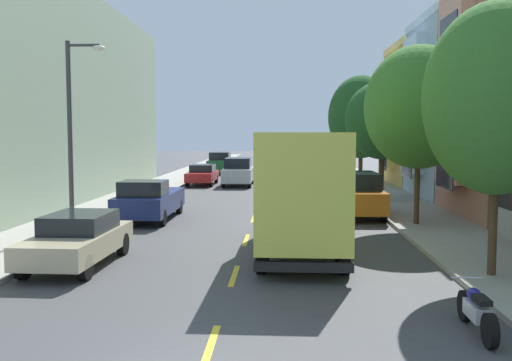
# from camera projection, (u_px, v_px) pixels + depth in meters

# --- Properties ---
(ground_plane) EXTENTS (160.00, 160.00, 0.00)m
(ground_plane) POSITION_uv_depth(u_px,v_px,m) (263.00, 189.00, 37.83)
(ground_plane) COLOR #424244
(sidewalk_left) EXTENTS (3.20, 120.00, 0.14)m
(sidewalk_left) POSITION_uv_depth(u_px,v_px,m) (148.00, 191.00, 36.15)
(sidewalk_left) COLOR #A39E93
(sidewalk_left) RESTS_ON ground_plane
(sidewalk_right) EXTENTS (3.20, 120.00, 0.14)m
(sidewalk_right) POSITION_uv_depth(u_px,v_px,m) (379.00, 192.00, 35.51)
(sidewalk_right) COLOR #A39E93
(sidewalk_right) RESTS_ON ground_plane
(lane_centerline_dashes) EXTENTS (0.14, 47.20, 0.01)m
(lane_centerline_dashes) POSITION_uv_depth(u_px,v_px,m) (260.00, 199.00, 32.35)
(lane_centerline_dashes) COLOR yellow
(lane_centerline_dashes) RESTS_ON ground_plane
(townhouse_fourth_powder_blue) EXTENTS (10.96, 7.39, 9.97)m
(townhouse_fourth_powder_blue) POSITION_uv_depth(u_px,v_px,m) (512.00, 112.00, 31.95)
(townhouse_fourth_powder_blue) COLOR #9EB7CC
(townhouse_fourth_powder_blue) RESTS_ON ground_plane
(townhouse_fifth_mustard) EXTENTS (13.16, 7.39, 9.62)m
(townhouse_fifth_mustard) POSITION_uv_depth(u_px,v_px,m) (484.00, 119.00, 39.48)
(townhouse_fifth_mustard) COLOR tan
(townhouse_fifth_mustard) RESTS_ON ground_plane
(street_tree_nearest) EXTENTS (3.54, 3.54, 6.68)m
(street_tree_nearest) POSITION_uv_depth(u_px,v_px,m) (497.00, 98.00, 14.10)
(street_tree_nearest) COLOR #47331E
(street_tree_nearest) RESTS_ON sidewalk_right
(street_tree_second) EXTENTS (4.13, 4.13, 6.83)m
(street_tree_second) POSITION_uv_depth(u_px,v_px,m) (419.00, 107.00, 22.19)
(street_tree_second) COLOR #47331E
(street_tree_second) RESTS_ON sidewalk_right
(street_tree_third) EXTENTS (3.85, 3.85, 6.19)m
(street_tree_third) POSITION_uv_depth(u_px,v_px,m) (382.00, 120.00, 30.31)
(street_tree_third) COLOR #47331E
(street_tree_third) RESTS_ON sidewalk_right
(street_tree_farthest) EXTENTS (4.33, 4.33, 7.28)m
(street_tree_farthest) POSITION_uv_depth(u_px,v_px,m) (361.00, 117.00, 38.37)
(street_tree_farthest) COLOR #47331E
(street_tree_farthest) RESTS_ON sidewalk_right
(street_lamp) EXTENTS (1.35, 0.28, 6.62)m
(street_lamp) POSITION_uv_depth(u_px,v_px,m) (74.00, 123.00, 20.08)
(street_lamp) COLOR #38383D
(street_lamp) RESTS_ON sidewalk_left
(delivery_box_truck) EXTENTS (2.52, 7.81, 3.65)m
(delivery_box_truck) POSITION_uv_depth(u_px,v_px,m) (302.00, 187.00, 17.37)
(delivery_box_truck) COLOR #D8D84C
(delivery_box_truck) RESTS_ON ground_plane
(parked_suv_forest) EXTENTS (1.98, 4.81, 1.93)m
(parked_suv_forest) POSITION_uv_depth(u_px,v_px,m) (220.00, 163.00, 52.47)
(parked_suv_forest) COLOR #194C28
(parked_suv_forest) RESTS_ON ground_plane
(parked_suv_black) EXTENTS (1.99, 4.82, 1.93)m
(parked_suv_black) POSITION_uv_depth(u_px,v_px,m) (312.00, 159.00, 60.58)
(parked_suv_black) COLOR black
(parked_suv_black) RESTS_ON ground_plane
(parked_sedan_champagne) EXTENTS (1.93, 4.55, 1.43)m
(parked_sedan_champagne) POSITION_uv_depth(u_px,v_px,m) (78.00, 239.00, 16.00)
(parked_sedan_champagne) COLOR tan
(parked_sedan_champagne) RESTS_ON ground_plane
(parked_hatchback_burgundy) EXTENTS (1.81, 4.03, 1.50)m
(parked_hatchback_burgundy) POSITION_uv_depth(u_px,v_px,m) (325.00, 172.00, 42.83)
(parked_hatchback_burgundy) COLOR maroon
(parked_hatchback_burgundy) RESTS_ON ground_plane
(parked_sedan_red) EXTENTS (1.83, 4.51, 1.43)m
(parked_sedan_red) POSITION_uv_depth(u_px,v_px,m) (202.00, 174.00, 40.89)
(parked_sedan_red) COLOR #AD1E1E
(parked_sedan_red) RESTS_ON ground_plane
(parked_pickup_navy) EXTENTS (2.03, 5.31, 1.73)m
(parked_pickup_navy) POSITION_uv_depth(u_px,v_px,m) (149.00, 200.00, 24.40)
(parked_pickup_navy) COLOR navy
(parked_pickup_navy) RESTS_ON ground_plane
(parked_suv_orange) EXTENTS (2.04, 4.84, 1.93)m
(parked_suv_orange) POSITION_uv_depth(u_px,v_px,m) (357.00, 194.00, 25.40)
(parked_suv_orange) COLOR orange
(parked_suv_orange) RESTS_ON ground_plane
(moving_silver_sedan) EXTENTS (1.95, 4.80, 1.93)m
(moving_silver_sedan) POSITION_uv_depth(u_px,v_px,m) (238.00, 171.00, 40.27)
(moving_silver_sedan) COLOR #B2B5BA
(moving_silver_sedan) RESTS_ON ground_plane
(parked_motorcycle) EXTENTS (0.62, 2.05, 0.90)m
(parked_motorcycle) POSITION_uv_depth(u_px,v_px,m) (477.00, 311.00, 10.59)
(parked_motorcycle) COLOR black
(parked_motorcycle) RESTS_ON ground_plane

